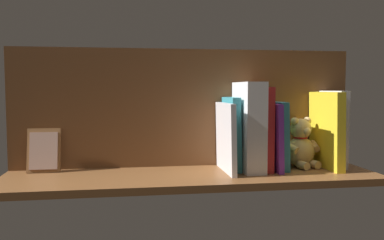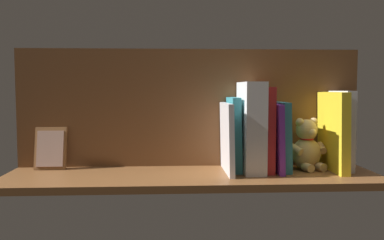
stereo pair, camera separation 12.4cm
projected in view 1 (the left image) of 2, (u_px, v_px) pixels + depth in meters
The scene contains 12 objects.
ground_plane at pixel (192, 177), 125.97cm from camera, with size 114.19×31.57×2.20cm, color brown.
shelf_back_panel at pixel (186, 108), 137.73cm from camera, with size 114.19×1.50×39.26cm, color brown.
book_0 at pixel (333, 129), 137.08cm from camera, with size 3.06×15.26×25.37cm, color silver.
book_1 at pixel (326, 130), 134.35cm from camera, with size 2.88×19.72×24.98cm, color yellow.
teddy_bear at pixel (301, 145), 136.17cm from camera, with size 13.03×12.39×16.68cm.
book_2 at pixel (277, 135), 133.88cm from camera, with size 2.26×15.91×21.80cm, color teal.
book_3 at pixel (271, 137), 132.29cm from camera, with size 1.69×18.36×21.26cm, color purple.
book_4 at pixel (262, 128), 132.58cm from camera, with size 2.38×16.54×26.58cm, color red.
dictionary_thick_white at pixel (249, 126), 130.66cm from camera, with size 6.35×18.58×28.16cm, color white.
book_5 at pixel (232, 133), 132.00cm from camera, with size 2.58×14.84×23.31cm, color teal.
book_6 at pixel (226, 137), 128.65cm from camera, with size 1.60×20.94×21.61cm, color silver.
picture_frame_leaning at pixel (44, 151), 128.10cm from camera, with size 10.05×4.43×13.77cm.
Camera 1 is at (19.16, 122.78, 26.02)cm, focal length 38.33 mm.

